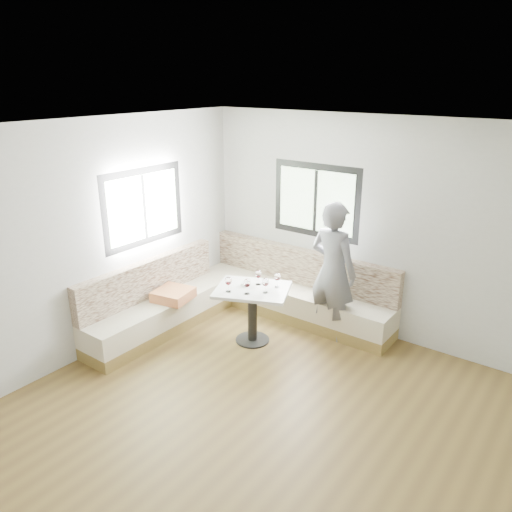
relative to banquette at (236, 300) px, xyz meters
The scene contains 10 objects.
room 2.42m from the banquette, 45.68° to the right, with size 5.01×5.01×2.81m.
banquette is the anchor object (origin of this frame).
table 0.62m from the banquette, 30.18° to the right, with size 1.10×0.99×0.73m.
person 1.42m from the banquette, 19.71° to the left, with size 0.66×0.43×1.80m, color slate.
olive_ramekin 0.63m from the banquette, 36.63° to the right, with size 0.11×0.11×0.04m.
wine_glass_a 0.83m from the banquette, 59.14° to the right, with size 0.09×0.09×0.19m.
wine_glass_b 0.89m from the banquette, 40.02° to the right, with size 0.09×0.09×0.19m.
wine_glass_c 0.94m from the banquette, 23.23° to the right, with size 0.09×0.09×0.19m.
wine_glass_d 0.74m from the banquette, 16.95° to the right, with size 0.09×0.09×0.19m.
wine_glass_e 0.91m from the banquette, ahead, with size 0.09×0.09×0.19m.
Camera 1 is at (2.34, -3.19, 3.21)m, focal length 35.00 mm.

